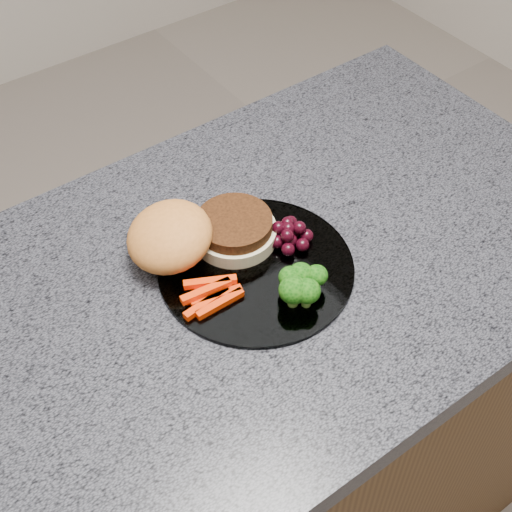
# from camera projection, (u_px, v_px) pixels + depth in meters

# --- Properties ---
(island_cabinet) EXTENTS (1.20, 0.60, 0.86)m
(island_cabinet) POSITION_uv_depth(u_px,v_px,m) (219.00, 462.00, 1.26)
(island_cabinet) COLOR #54391C
(island_cabinet) RESTS_ON ground
(countertop) EXTENTS (1.20, 0.60, 0.04)m
(countertop) POSITION_uv_depth(u_px,v_px,m) (205.00, 304.00, 0.93)
(countertop) COLOR #4D4E58
(countertop) RESTS_ON island_cabinet
(plate) EXTENTS (0.26, 0.26, 0.01)m
(plate) POSITION_uv_depth(u_px,v_px,m) (256.00, 268.00, 0.94)
(plate) COLOR white
(plate) RESTS_ON countertop
(burger) EXTENTS (0.20, 0.14, 0.06)m
(burger) POSITION_uv_depth(u_px,v_px,m) (193.00, 236.00, 0.94)
(burger) COLOR beige
(burger) RESTS_ON plate
(carrot_sticks) EXTENTS (0.09, 0.06, 0.02)m
(carrot_sticks) POSITION_uv_depth(u_px,v_px,m) (211.00, 294.00, 0.90)
(carrot_sticks) COLOR #FA3304
(carrot_sticks) RESTS_ON plate
(broccoli) EXTENTS (0.07, 0.06, 0.04)m
(broccoli) POSITION_uv_depth(u_px,v_px,m) (301.00, 284.00, 0.89)
(broccoli) COLOR #5A8731
(broccoli) RESTS_ON plate
(grape_bunch) EXTENTS (0.07, 0.06, 0.03)m
(grape_bunch) POSITION_uv_depth(u_px,v_px,m) (289.00, 234.00, 0.96)
(grape_bunch) COLOR black
(grape_bunch) RESTS_ON plate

